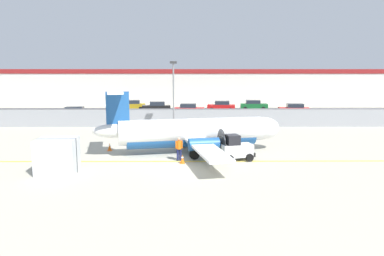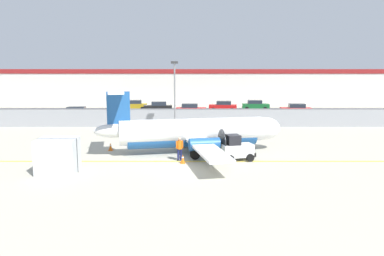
# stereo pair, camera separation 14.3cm
# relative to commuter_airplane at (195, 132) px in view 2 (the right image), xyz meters

# --- Properties ---
(ground_plane) EXTENTS (140.00, 140.00, 0.01)m
(ground_plane) POSITION_rel_commuter_airplane_xyz_m (0.04, -2.87, -1.60)
(ground_plane) COLOR #B2AD99
(perimeter_fence) EXTENTS (98.00, 0.10, 2.10)m
(perimeter_fence) POSITION_rel_commuter_airplane_xyz_m (0.04, 13.13, -0.49)
(perimeter_fence) COLOR gray
(perimeter_fence) RESTS_ON ground
(parking_lot_strip) EXTENTS (98.00, 17.00, 0.12)m
(parking_lot_strip) POSITION_rel_commuter_airplane_xyz_m (0.04, 24.63, -1.54)
(parking_lot_strip) COLOR #38383A
(parking_lot_strip) RESTS_ON ground
(background_building) EXTENTS (91.00, 8.10, 6.50)m
(background_building) POSITION_rel_commuter_airplane_xyz_m (0.04, 43.12, 1.66)
(background_building) COLOR beige
(background_building) RESTS_ON ground
(commuter_airplane) EXTENTS (14.73, 15.99, 4.92)m
(commuter_airplane) POSITION_rel_commuter_airplane_xyz_m (0.00, 0.00, 0.00)
(commuter_airplane) COLOR white
(commuter_airplane) RESTS_ON ground
(baggage_tug) EXTENTS (2.53, 1.86, 1.88)m
(baggage_tug) POSITION_rel_commuter_airplane_xyz_m (2.87, -2.59, -0.75)
(baggage_tug) COLOR silver
(baggage_tug) RESTS_ON ground
(ground_crew_worker) EXTENTS (0.54, 0.43, 1.70)m
(ground_crew_worker) POSITION_rel_commuter_airplane_xyz_m (-1.21, -2.67, -0.65)
(ground_crew_worker) COLOR #191E4C
(ground_crew_worker) RESTS_ON ground
(cargo_container) EXTENTS (2.49, 2.10, 2.20)m
(cargo_container) POSITION_rel_commuter_airplane_xyz_m (-8.77, -5.82, -0.50)
(cargo_container) COLOR silver
(cargo_container) RESTS_ON ground
(traffic_cone_near_left) EXTENTS (0.36, 0.36, 0.64)m
(traffic_cone_near_left) POSITION_rel_commuter_airplane_xyz_m (-0.96, -3.44, -1.29)
(traffic_cone_near_left) COLOR orange
(traffic_cone_near_left) RESTS_ON ground
(traffic_cone_near_right) EXTENTS (0.36, 0.36, 0.64)m
(traffic_cone_near_right) POSITION_rel_commuter_airplane_xyz_m (2.62, 0.31, -1.29)
(traffic_cone_near_right) COLOR orange
(traffic_cone_near_right) RESTS_ON ground
(traffic_cone_far_left) EXTENTS (0.36, 0.36, 0.64)m
(traffic_cone_far_left) POSITION_rel_commuter_airplane_xyz_m (-6.89, 0.71, -1.29)
(traffic_cone_far_left) COLOR orange
(traffic_cone_far_left) RESTS_ON ground
(parked_car_0) EXTENTS (4.35, 2.34, 1.58)m
(parked_car_0) POSITION_rel_commuter_airplane_xyz_m (-15.47, 19.54, -0.71)
(parked_car_0) COLOR red
(parked_car_0) RESTS_ON parking_lot_strip
(parked_car_1) EXTENTS (4.33, 2.29, 1.58)m
(parked_car_1) POSITION_rel_commuter_airplane_xyz_m (-9.49, 29.89, -0.71)
(parked_car_1) COLOR #B28C19
(parked_car_1) RESTS_ON parking_lot_strip
(parked_car_2) EXTENTS (4.33, 2.29, 1.58)m
(parked_car_2) POSITION_rel_commuter_airplane_xyz_m (-5.41, 27.12, -0.71)
(parked_car_2) COLOR black
(parked_car_2) RESTS_ON parking_lot_strip
(parked_car_3) EXTENTS (4.29, 2.20, 1.58)m
(parked_car_3) POSITION_rel_commuter_airplane_xyz_m (-0.51, 23.78, -0.71)
(parked_car_3) COLOR red
(parked_car_3) RESTS_ON parking_lot_strip
(parked_car_4) EXTENTS (4.37, 2.39, 1.58)m
(parked_car_4) POSITION_rel_commuter_airplane_xyz_m (4.45, 28.27, -0.71)
(parked_car_4) COLOR red
(parked_car_4) RESTS_ON parking_lot_strip
(parked_car_5) EXTENTS (4.31, 2.23, 1.58)m
(parked_car_5) POSITION_rel_commuter_airplane_xyz_m (9.64, 29.83, -0.71)
(parked_car_5) COLOR #19662D
(parked_car_5) RESTS_ON parking_lot_strip
(parked_car_6) EXTENTS (4.34, 2.31, 1.58)m
(parked_car_6) POSITION_rel_commuter_airplane_xyz_m (14.36, 23.78, -0.71)
(parked_car_6) COLOR red
(parked_car_6) RESTS_ON parking_lot_strip
(apron_light_pole) EXTENTS (0.70, 0.30, 7.27)m
(apron_light_pole) POSITION_rel_commuter_airplane_xyz_m (-2.07, 9.14, 2.70)
(apron_light_pole) COLOR slate
(apron_light_pole) RESTS_ON ground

